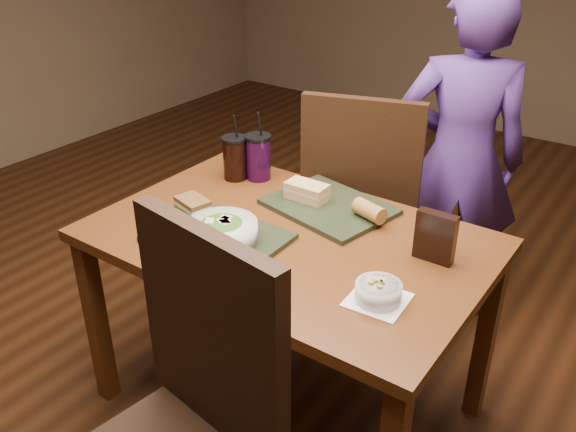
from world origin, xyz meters
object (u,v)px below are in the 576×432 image
object	(u,v)px
sandwich_near	(193,206)
baguette_near	(233,254)
cup_cola	(235,158)
chair_near	(184,428)
tray_far	(329,207)
baguette_far	(369,211)
chip_bag	(435,237)
salad_bowl	(222,231)
diner	(460,160)
sandwich_far	(307,191)
tray_near	(218,238)
cup_berry	(258,157)
dining_table	(288,258)
soup_bowl	(378,292)
chair_far	(371,204)

from	to	relation	value
sandwich_near	baguette_near	world-z (taller)	baguette_near
baguette_near	cup_cola	size ratio (longest dim) A/B	0.46
chair_near	tray_far	size ratio (longest dim) A/B	2.64
tray_far	baguette_far	xyz separation A→B (m)	(0.17, -0.01, 0.04)
chip_bag	salad_bowl	bearing A→B (deg)	-152.60
baguette_near	baguette_far	size ratio (longest dim) A/B	1.04
diner	sandwich_near	size ratio (longest dim) A/B	10.90
chair_near	baguette_near	distance (m)	0.54
sandwich_far	salad_bowl	bearing A→B (deg)	-96.97
tray_near	cup_berry	bearing A→B (deg)	112.42
baguette_near	baguette_far	world-z (taller)	baguette_near
salad_bowl	sandwich_near	world-z (taller)	salad_bowl
sandwich_near	cup_cola	distance (m)	0.36
dining_table	cup_berry	size ratio (longest dim) A/B	4.67
chair_near	sandwich_far	distance (m)	1.00
cup_berry	salad_bowl	bearing A→B (deg)	-64.76
baguette_near	soup_bowl	bearing A→B (deg)	13.33
baguette_far	cup_cola	distance (m)	0.61
chair_near	tray_near	bearing A→B (deg)	123.48
tray_far	soup_bowl	distance (m)	0.57
chair_near	tray_far	distance (m)	0.98
chair_far	chip_bag	distance (m)	0.71
salad_bowl	cup_cola	bearing A→B (deg)	125.19
tray_far	baguette_near	size ratio (longest dim) A/B	3.45
dining_table	sandwich_near	world-z (taller)	sandwich_near
chair_far	diner	xyz separation A→B (m)	(0.24, 0.34, 0.14)
sandwich_near	sandwich_far	bearing A→B (deg)	51.49
dining_table	tray_far	distance (m)	0.26
cup_cola	salad_bowl	bearing A→B (deg)	-54.81
sandwich_far	dining_table	bearing A→B (deg)	-71.02
soup_bowl	tray_far	bearing A→B (deg)	135.87
dining_table	soup_bowl	bearing A→B (deg)	-20.64
chair_far	cup_cola	world-z (taller)	chair_far
soup_bowl	chair_near	bearing A→B (deg)	-111.12
dining_table	chair_far	distance (m)	0.62
tray_near	chip_bag	world-z (taller)	chip_bag
chair_far	tray_far	size ratio (longest dim) A/B	2.59
cup_berry	chip_bag	world-z (taller)	cup_berry
chair_far	sandwich_near	bearing A→B (deg)	-114.39
soup_bowl	sandwich_near	size ratio (longest dim) A/B	1.24
tray_far	cup_berry	xyz separation A→B (m)	(-0.37, 0.06, 0.08)
dining_table	baguette_far	xyz separation A→B (m)	(0.18, 0.23, 0.14)
tray_far	sandwich_near	world-z (taller)	sandwich_near
dining_table	tray_far	bearing A→B (deg)	87.15
sandwich_near	cup_cola	bearing A→B (deg)	105.54
baguette_far	diner	bearing A→B (deg)	86.51
tray_near	cup_berry	xyz separation A→B (m)	(-0.19, 0.46, 0.08)
chair_near	cup_cola	size ratio (longest dim) A/B	4.15
diner	cup_cola	distance (m)	0.97
chair_far	tray_near	xyz separation A→B (m)	(-0.15, -0.78, 0.15)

